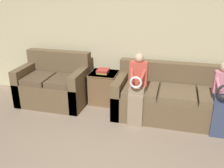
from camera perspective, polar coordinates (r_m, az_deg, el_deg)
The scene contains 7 objects.
wall_back at distance 4.89m, azimuth 5.04°, elevation 10.35°, with size 7.28×0.06×2.55m.
couch_main at distance 4.61m, azimuth 14.55°, elevation -3.44°, with size 2.20×0.93×0.92m.
couch_side at distance 5.12m, azimuth -13.06°, elevation -0.31°, with size 1.32×0.85×1.00m.
child_left_seated at distance 4.15m, azimuth 5.80°, elevation -0.67°, with size 0.30×0.37×1.22m.
child_right_seated at distance 4.19m, azimuth 23.91°, elevation -2.49°, with size 0.29×0.37×1.18m.
side_shelf at distance 5.00m, azimuth -1.87°, elevation -0.75°, with size 0.54×0.51×0.63m.
book_stack at distance 4.88m, azimuth -2.08°, elevation 2.96°, with size 0.22×0.25×0.07m.
Camera 1 is at (0.78, -1.96, 2.27)m, focal length 40.00 mm.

